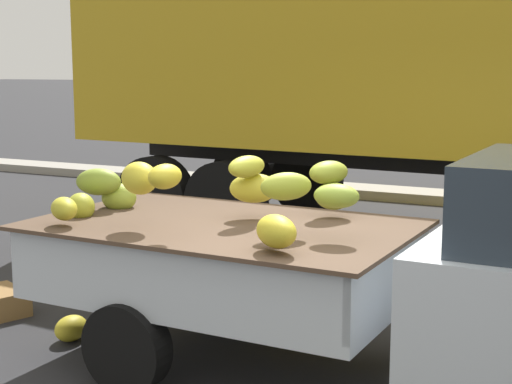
% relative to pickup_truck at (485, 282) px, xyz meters
% --- Properties ---
extents(curb_strip, '(80.00, 0.80, 0.16)m').
position_rel_pickup_truck_xyz_m(curb_strip, '(-1.19, 7.86, -0.81)').
color(curb_strip, gray).
rests_on(curb_strip, ground).
extents(pickup_truck, '(4.95, 1.90, 1.70)m').
position_rel_pickup_truck_xyz_m(pickup_truck, '(0.00, 0.00, 0.00)').
color(pickup_truck, silver).
rests_on(pickup_truck, ground).
extents(fallen_banana_bunch_near_tailgate, '(0.24, 0.32, 0.21)m').
position_rel_pickup_truck_xyz_m(fallen_banana_bunch_near_tailgate, '(-3.26, -0.10, -0.78)').
color(fallen_banana_bunch_near_tailgate, gold).
rests_on(fallen_banana_bunch_near_tailgate, ground).
extents(produce_crate, '(0.61, 0.52, 0.23)m').
position_rel_pickup_truck_xyz_m(produce_crate, '(-4.29, 0.16, -0.77)').
color(produce_crate, olive).
rests_on(produce_crate, ground).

